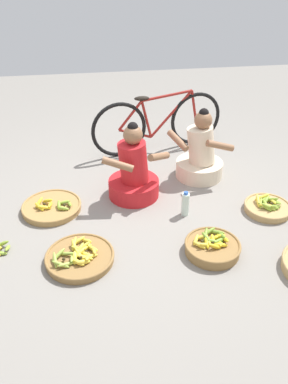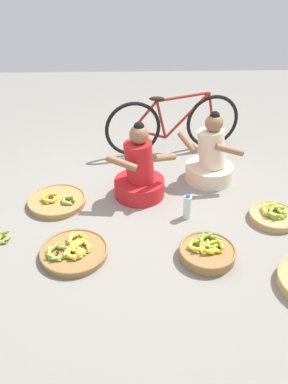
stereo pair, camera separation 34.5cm
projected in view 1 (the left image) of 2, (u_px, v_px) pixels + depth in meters
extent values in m
plane|color=gray|center=(141.00, 211.00, 3.80)|extent=(10.00, 10.00, 0.00)
cylinder|color=red|center=(134.00, 188.00, 4.00)|extent=(0.52, 0.52, 0.18)
cylinder|color=red|center=(133.00, 162.00, 3.84)|extent=(0.37, 0.34, 0.44)
sphere|color=#8C6042|center=(133.00, 135.00, 3.68)|extent=(0.19, 0.19, 0.19)
sphere|color=black|center=(133.00, 127.00, 3.64)|extent=(0.10, 0.10, 0.10)
cylinder|color=#8C6042|center=(118.00, 164.00, 3.63)|extent=(0.32, 0.14, 0.16)
cylinder|color=#8C6042|center=(159.00, 156.00, 3.76)|extent=(0.27, 0.27, 0.16)
cylinder|color=beige|center=(199.00, 169.00, 4.34)|extent=(0.52, 0.52, 0.18)
cylinder|color=beige|center=(201.00, 145.00, 4.18)|extent=(0.41, 0.38, 0.44)
sphere|color=#8C6042|center=(203.00, 120.00, 4.03)|extent=(0.19, 0.19, 0.19)
sphere|color=black|center=(204.00, 113.00, 3.99)|extent=(0.10, 0.10, 0.10)
cylinder|color=#8C6042|center=(178.00, 140.00, 4.09)|extent=(0.20, 0.31, 0.16)
cylinder|color=#8C6042|center=(220.00, 146.00, 3.99)|extent=(0.31, 0.09, 0.16)
torus|color=black|center=(119.00, 130.00, 4.63)|extent=(0.68, 0.18, 0.68)
torus|color=black|center=(196.00, 119.00, 4.92)|extent=(0.68, 0.18, 0.68)
cylinder|color=maroon|center=(171.00, 114.00, 4.76)|extent=(0.55, 0.14, 0.55)
cylinder|color=maroon|center=(146.00, 119.00, 4.68)|extent=(0.15, 0.06, 0.49)
cylinder|color=maroon|center=(167.00, 96.00, 4.62)|extent=(0.65, 0.16, 0.08)
cylinder|color=maroon|center=(135.00, 134.00, 4.73)|extent=(0.42, 0.12, 0.18)
cylinder|color=maroon|center=(130.00, 116.00, 4.58)|extent=(0.31, 0.09, 0.35)
cylinder|color=maroon|center=(194.00, 105.00, 4.81)|extent=(0.12, 0.05, 0.38)
ellipsoid|color=black|center=(142.00, 98.00, 4.52)|extent=(0.18, 0.08, 0.05)
cylinder|color=olive|center=(212.00, 248.00, 3.27)|extent=(0.46, 0.46, 0.09)
torus|color=olive|center=(213.00, 244.00, 3.25)|extent=(0.48, 0.48, 0.02)
ellipsoid|color=gold|center=(226.00, 239.00, 3.25)|extent=(0.04, 0.13, 0.08)
ellipsoid|color=gold|center=(219.00, 236.00, 3.30)|extent=(0.13, 0.06, 0.06)
ellipsoid|color=gold|center=(213.00, 240.00, 3.25)|extent=(0.05, 0.13, 0.07)
ellipsoid|color=gold|center=(221.00, 245.00, 3.21)|extent=(0.13, 0.04, 0.06)
sphere|color=#382D19|center=(219.00, 240.00, 3.25)|extent=(0.03, 0.03, 0.03)
ellipsoid|color=olive|center=(221.00, 235.00, 3.31)|extent=(0.06, 0.16, 0.07)
ellipsoid|color=olive|center=(216.00, 232.00, 3.35)|extent=(0.15, 0.12, 0.06)
ellipsoid|color=olive|center=(208.00, 232.00, 3.34)|extent=(0.16, 0.10, 0.07)
ellipsoid|color=olive|center=(206.00, 235.00, 3.31)|extent=(0.10, 0.16, 0.08)
ellipsoid|color=olive|center=(208.00, 239.00, 3.26)|extent=(0.10, 0.16, 0.08)
ellipsoid|color=olive|center=(215.00, 242.00, 3.24)|extent=(0.16, 0.06, 0.07)
ellipsoid|color=olive|center=(220.00, 240.00, 3.25)|extent=(0.15, 0.12, 0.07)
sphere|color=#382D19|center=(214.00, 236.00, 3.29)|extent=(0.03, 0.03, 0.03)
ellipsoid|color=yellow|center=(208.00, 241.00, 3.25)|extent=(0.04, 0.12, 0.06)
ellipsoid|color=yellow|center=(201.00, 237.00, 3.29)|extent=(0.12, 0.05, 0.07)
ellipsoid|color=yellow|center=(196.00, 240.00, 3.26)|extent=(0.09, 0.12, 0.06)
ellipsoid|color=yellow|center=(199.00, 245.00, 3.21)|extent=(0.11, 0.10, 0.05)
ellipsoid|color=yellow|center=(205.00, 245.00, 3.20)|extent=(0.12, 0.06, 0.08)
sphere|color=#382D19|center=(202.00, 241.00, 3.24)|extent=(0.03, 0.03, 0.03)
ellipsoid|color=gold|center=(219.00, 243.00, 3.23)|extent=(0.05, 0.12, 0.05)
ellipsoid|color=gold|center=(212.00, 239.00, 3.27)|extent=(0.12, 0.05, 0.07)
ellipsoid|color=gold|center=(207.00, 243.00, 3.22)|extent=(0.04, 0.12, 0.06)
ellipsoid|color=gold|center=(215.00, 246.00, 3.18)|extent=(0.12, 0.04, 0.08)
sphere|color=#382D19|center=(213.00, 243.00, 3.23)|extent=(0.03, 0.03, 0.03)
cylinder|color=tan|center=(267.00, 208.00, 3.79)|extent=(0.44, 0.44, 0.06)
torus|color=tan|center=(268.00, 206.00, 3.78)|extent=(0.46, 0.46, 0.02)
ellipsoid|color=#8CAD38|center=(277.00, 202.00, 3.78)|extent=(0.06, 0.14, 0.07)
ellipsoid|color=#8CAD38|center=(272.00, 200.00, 3.81)|extent=(0.14, 0.09, 0.08)
ellipsoid|color=#8CAD38|center=(266.00, 201.00, 3.79)|extent=(0.12, 0.12, 0.08)
ellipsoid|color=#8CAD38|center=(266.00, 204.00, 3.75)|extent=(0.04, 0.14, 0.06)
ellipsoid|color=#8CAD38|center=(272.00, 207.00, 3.71)|extent=(0.14, 0.07, 0.06)
ellipsoid|color=#8CAD38|center=(276.00, 207.00, 3.72)|extent=(0.14, 0.08, 0.05)
sphere|color=#382D19|center=(272.00, 204.00, 3.76)|extent=(0.03, 0.03, 0.03)
ellipsoid|color=yellow|center=(272.00, 201.00, 3.80)|extent=(0.04, 0.16, 0.07)
ellipsoid|color=yellow|center=(262.00, 197.00, 3.85)|extent=(0.16, 0.04, 0.09)
ellipsoid|color=yellow|center=(258.00, 201.00, 3.79)|extent=(0.07, 0.16, 0.09)
ellipsoid|color=yellow|center=(267.00, 206.00, 3.73)|extent=(0.16, 0.06, 0.06)
sphere|color=#382D19|center=(265.00, 201.00, 3.79)|extent=(0.03, 0.03, 0.03)
ellipsoid|color=#8CAD38|center=(275.00, 202.00, 3.78)|extent=(0.05, 0.16, 0.08)
ellipsoid|color=#8CAD38|center=(270.00, 199.00, 3.81)|extent=(0.14, 0.11, 0.09)
ellipsoid|color=#8CAD38|center=(264.00, 200.00, 3.82)|extent=(0.16, 0.07, 0.07)
ellipsoid|color=#8CAD38|center=(261.00, 203.00, 3.78)|extent=(0.09, 0.16, 0.05)
ellipsoid|color=#8CAD38|center=(265.00, 207.00, 3.72)|extent=(0.12, 0.14, 0.06)
ellipsoid|color=#8CAD38|center=(269.00, 207.00, 3.70)|extent=(0.16, 0.09, 0.09)
ellipsoid|color=#8CAD38|center=(275.00, 206.00, 3.71)|extent=(0.15, 0.10, 0.09)
sphere|color=#382D19|center=(268.00, 204.00, 3.76)|extent=(0.03, 0.03, 0.03)
cylinder|color=olive|center=(80.00, 258.00, 3.19)|extent=(0.56, 0.56, 0.05)
torus|color=olive|center=(80.00, 256.00, 3.18)|extent=(0.57, 0.57, 0.02)
ellipsoid|color=yellow|center=(94.00, 250.00, 3.19)|extent=(0.04, 0.15, 0.08)
ellipsoid|color=yellow|center=(92.00, 248.00, 3.22)|extent=(0.12, 0.13, 0.06)
ellipsoid|color=yellow|center=(83.00, 247.00, 3.22)|extent=(0.14, 0.09, 0.08)
ellipsoid|color=yellow|center=(80.00, 249.00, 3.20)|extent=(0.10, 0.14, 0.08)
ellipsoid|color=yellow|center=(80.00, 255.00, 3.14)|extent=(0.10, 0.14, 0.08)
ellipsoid|color=yellow|center=(85.00, 257.00, 3.12)|extent=(0.15, 0.07, 0.07)
ellipsoid|color=yellow|center=(90.00, 256.00, 3.13)|extent=(0.15, 0.09, 0.06)
sphere|color=#382D19|center=(86.00, 252.00, 3.18)|extent=(0.03, 0.03, 0.03)
ellipsoid|color=yellow|center=(88.00, 243.00, 3.27)|extent=(0.04, 0.14, 0.07)
ellipsoid|color=yellow|center=(87.00, 241.00, 3.29)|extent=(0.11, 0.13, 0.08)
ellipsoid|color=yellow|center=(78.00, 241.00, 3.30)|extent=(0.14, 0.09, 0.06)
ellipsoid|color=yellow|center=(74.00, 244.00, 3.26)|extent=(0.07, 0.14, 0.08)
ellipsoid|color=yellow|center=(74.00, 246.00, 3.23)|extent=(0.06, 0.14, 0.08)
ellipsoid|color=yellow|center=(79.00, 249.00, 3.21)|extent=(0.14, 0.08, 0.07)
ellipsoid|color=yellow|center=(86.00, 248.00, 3.23)|extent=(0.12, 0.12, 0.06)
sphere|color=#382D19|center=(81.00, 245.00, 3.26)|extent=(0.03, 0.03, 0.03)
ellipsoid|color=#9EB747|center=(72.00, 258.00, 3.11)|extent=(0.04, 0.15, 0.08)
ellipsoid|color=#9EB747|center=(67.00, 254.00, 3.17)|extent=(0.16, 0.08, 0.06)
ellipsoid|color=#9EB747|center=(58.00, 255.00, 3.14)|extent=(0.13, 0.12, 0.08)
ellipsoid|color=#9EB747|center=(55.00, 260.00, 3.09)|extent=(0.05, 0.15, 0.08)
ellipsoid|color=#9EB747|center=(61.00, 264.00, 3.05)|extent=(0.15, 0.08, 0.08)
ellipsoid|color=#9EB747|center=(67.00, 264.00, 3.06)|extent=(0.15, 0.09, 0.06)
sphere|color=#382D19|center=(64.00, 259.00, 3.11)|extent=(0.03, 0.03, 0.03)
ellipsoid|color=yellow|center=(88.00, 258.00, 3.11)|extent=(0.07, 0.13, 0.08)
ellipsoid|color=yellow|center=(86.00, 254.00, 3.16)|extent=(0.11, 0.11, 0.05)
ellipsoid|color=yellow|center=(78.00, 254.00, 3.15)|extent=(0.13, 0.09, 0.08)
ellipsoid|color=yellow|center=(75.00, 258.00, 3.11)|extent=(0.04, 0.12, 0.08)
ellipsoid|color=yellow|center=(78.00, 262.00, 3.08)|extent=(0.12, 0.10, 0.06)
ellipsoid|color=yellow|center=(84.00, 262.00, 3.08)|extent=(0.13, 0.07, 0.07)
sphere|color=#382D19|center=(81.00, 258.00, 3.12)|extent=(0.03, 0.03, 0.03)
cylinder|color=#A87F47|center=(52.00, 208.00, 3.81)|extent=(0.57, 0.57, 0.05)
torus|color=#A87F47|center=(51.00, 205.00, 3.79)|extent=(0.58, 0.58, 0.02)
ellipsoid|color=#8CAD38|center=(70.00, 204.00, 3.77)|extent=(0.06, 0.12, 0.06)
ellipsoid|color=#8CAD38|center=(64.00, 202.00, 3.80)|extent=(0.12, 0.04, 0.05)
ellipsoid|color=#8CAD38|center=(59.00, 205.00, 3.74)|extent=(0.04, 0.12, 0.08)
ellipsoid|color=#8CAD38|center=(63.00, 208.00, 3.71)|extent=(0.12, 0.06, 0.05)
sphere|color=#382D19|center=(64.00, 205.00, 3.75)|extent=(0.03, 0.03, 0.03)
ellipsoid|color=yellow|center=(50.00, 204.00, 3.76)|extent=(0.05, 0.14, 0.06)
ellipsoid|color=yellow|center=(47.00, 201.00, 3.81)|extent=(0.13, 0.09, 0.08)
ellipsoid|color=yellow|center=(39.00, 202.00, 3.78)|extent=(0.10, 0.13, 0.08)
ellipsoid|color=yellow|center=(39.00, 207.00, 3.73)|extent=(0.11, 0.12, 0.07)
ellipsoid|color=yellow|center=(44.00, 207.00, 3.71)|extent=(0.14, 0.05, 0.07)
sphere|color=#382D19|center=(44.00, 204.00, 3.76)|extent=(0.03, 0.03, 0.03)
ellipsoid|color=#8CAD38|center=(8.00, 248.00, 3.30)|extent=(0.04, 0.13, 0.07)
ellipsoid|color=#8CAD38|center=(3.00, 244.00, 3.34)|extent=(0.13, 0.04, 0.08)
ellipsoid|color=#8CAD38|center=(0.00, 253.00, 3.25)|extent=(0.13, 0.04, 0.05)
sphere|color=#382D19|center=(1.00, 248.00, 3.30)|extent=(0.03, 0.03, 0.03)
cylinder|color=silver|center=(185.00, 204.00, 3.70)|extent=(0.08, 0.08, 0.23)
cylinder|color=#2D59B7|center=(186.00, 193.00, 3.63)|extent=(0.04, 0.04, 0.02)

